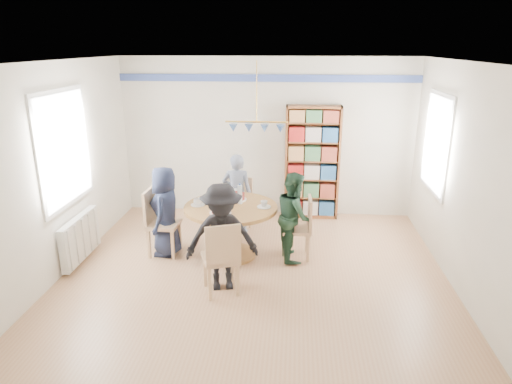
# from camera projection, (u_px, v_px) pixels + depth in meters

# --- Properties ---
(ground) EXTENTS (5.00, 5.00, 0.00)m
(ground) POSITION_uv_depth(u_px,v_px,m) (253.00, 279.00, 5.89)
(ground) COLOR #A87F58
(room_shell) EXTENTS (5.00, 5.00, 5.00)m
(room_shell) POSITION_uv_depth(u_px,v_px,m) (240.00, 139.00, 6.22)
(room_shell) COLOR white
(room_shell) RESTS_ON ground
(radiator) EXTENTS (0.12, 1.00, 0.60)m
(radiator) POSITION_uv_depth(u_px,v_px,m) (80.00, 238.00, 6.26)
(radiator) COLOR silver
(radiator) RESTS_ON ground
(dining_table) EXTENTS (1.30, 1.30, 0.75)m
(dining_table) POSITION_uv_depth(u_px,v_px,m) (231.00, 219.00, 6.37)
(dining_table) COLOR olive
(dining_table) RESTS_ON ground
(chair_left) EXTENTS (0.44, 0.44, 0.96)m
(chair_left) POSITION_uv_depth(u_px,v_px,m) (158.00, 219.00, 6.44)
(chair_left) COLOR tan
(chair_left) RESTS_ON ground
(chair_right) EXTENTS (0.41, 0.41, 0.88)m
(chair_right) POSITION_uv_depth(u_px,v_px,m) (302.00, 225.00, 6.35)
(chair_right) COLOR tan
(chair_right) RESTS_ON ground
(chair_far) EXTENTS (0.49, 0.49, 0.86)m
(chair_far) POSITION_uv_depth(u_px,v_px,m) (239.00, 201.00, 7.36)
(chair_far) COLOR tan
(chair_far) RESTS_ON ground
(chair_near) EXTENTS (0.53, 0.53, 0.94)m
(chair_near) POSITION_uv_depth(u_px,v_px,m) (222.00, 255.00, 5.37)
(chair_near) COLOR tan
(chair_near) RESTS_ON ground
(person_left) EXTENTS (0.42, 0.64, 1.29)m
(person_left) POSITION_uv_depth(u_px,v_px,m) (166.00, 211.00, 6.41)
(person_left) COLOR #161C31
(person_left) RESTS_ON ground
(person_right) EXTENTS (0.57, 0.68, 1.25)m
(person_right) POSITION_uv_depth(u_px,v_px,m) (294.00, 216.00, 6.29)
(person_right) COLOR #1B3624
(person_right) RESTS_ON ground
(person_far) EXTENTS (0.48, 0.32, 1.28)m
(person_far) POSITION_uv_depth(u_px,v_px,m) (237.00, 194.00, 7.17)
(person_far) COLOR gray
(person_far) RESTS_ON ground
(person_near) EXTENTS (0.96, 0.68, 1.35)m
(person_near) POSITION_uv_depth(u_px,v_px,m) (222.00, 238.00, 5.47)
(person_near) COLOR black
(person_near) RESTS_ON ground
(bookshelf) EXTENTS (0.92, 0.28, 1.93)m
(bookshelf) POSITION_uv_depth(u_px,v_px,m) (312.00, 164.00, 7.74)
(bookshelf) COLOR brown
(bookshelf) RESTS_ON ground
(tableware) EXTENTS (1.12, 1.12, 0.29)m
(tableware) POSITION_uv_depth(u_px,v_px,m) (229.00, 201.00, 6.32)
(tableware) COLOR white
(tableware) RESTS_ON dining_table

